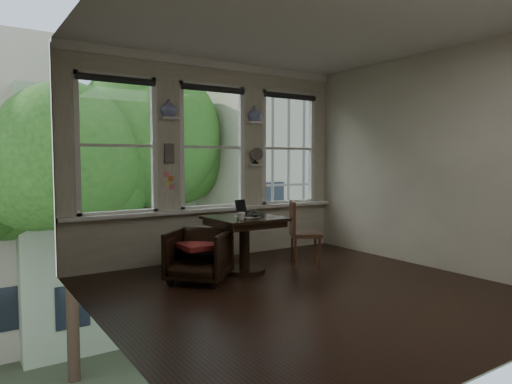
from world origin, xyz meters
TOP-DOWN VIEW (x-y plane):
  - ground at (0.00, 0.00)m, footprint 4.50×4.50m
  - ceiling at (0.00, 0.00)m, footprint 4.50×4.50m
  - wall_back at (0.00, 2.25)m, footprint 4.50×0.00m
  - wall_front at (0.00, -2.25)m, footprint 4.50×0.00m
  - wall_left at (-2.25, 0.00)m, footprint 0.00×4.50m
  - wall_right at (2.25, 0.00)m, footprint 0.00×4.50m
  - window_left at (-1.45, 2.25)m, footprint 1.10×0.12m
  - window_center at (0.00, 2.25)m, footprint 1.10×0.12m
  - window_right at (1.45, 2.25)m, footprint 1.10×0.12m
  - shelf_left at (-0.72, 2.15)m, footprint 0.26×0.16m
  - shelf_right at (0.72, 2.15)m, footprint 0.26×0.16m
  - intercom at (-0.72, 2.18)m, footprint 0.14×0.06m
  - sticky_notes at (-0.72, 2.19)m, footprint 0.16×0.01m
  - desk_fan at (0.72, 2.13)m, footprint 0.20×0.20m
  - vase_left at (-0.72, 2.15)m, footprint 0.24×0.24m
  - vase_right at (0.72, 2.15)m, footprint 0.24×0.24m
  - table at (-0.10, 1.15)m, footprint 0.90×0.90m
  - armchair_left at (-0.82, 1.06)m, footprint 1.00×1.00m
  - cushion_red at (-0.82, 1.06)m, footprint 0.45×0.45m
  - side_chair_right at (0.83, 1.00)m, footprint 0.57×0.57m
  - laptop at (0.00, 1.05)m, footprint 0.35×0.30m
  - mug at (-0.28, 0.92)m, footprint 0.12×0.12m
  - drinking_glass at (-0.00, 1.03)m, footprint 0.14×0.14m
  - tablet at (-0.08, 1.26)m, footprint 0.17×0.10m
  - papers at (-0.05, 1.14)m, footprint 0.25×0.32m

SIDE VIEW (x-z plane):
  - ground at x=0.00m, z-range 0.00..0.00m
  - armchair_left at x=-0.82m, z-range 0.00..0.65m
  - table at x=-0.10m, z-range 0.00..0.75m
  - cushion_red at x=-0.82m, z-range 0.42..0.48m
  - side_chair_right at x=0.83m, z-range 0.00..0.92m
  - papers at x=-0.05m, z-range 0.75..0.75m
  - laptop at x=0.00m, z-range 0.75..0.77m
  - drinking_glass at x=0.00m, z-range 0.75..0.84m
  - mug at x=-0.28m, z-range 0.75..0.84m
  - tablet at x=-0.08m, z-range 0.75..0.97m
  - sticky_notes at x=-0.72m, z-range 1.13..1.37m
  - wall_back at x=0.00m, z-range -0.75..3.75m
  - wall_front at x=0.00m, z-range -0.75..3.75m
  - wall_left at x=-2.25m, z-range -0.75..3.75m
  - wall_right at x=2.25m, z-range -0.75..3.75m
  - desk_fan at x=0.72m, z-range 1.41..1.65m
  - intercom at x=-0.72m, z-range 1.46..1.74m
  - window_left at x=-1.45m, z-range 0.75..2.65m
  - window_center at x=0.00m, z-range 0.75..2.65m
  - window_right at x=1.45m, z-range 0.75..2.65m
  - shelf_left at x=-0.72m, z-range 2.08..2.12m
  - shelf_right at x=0.72m, z-range 2.08..2.12m
  - vase_left at x=-0.72m, z-range 2.12..2.36m
  - vase_right at x=0.72m, z-range 2.12..2.36m
  - ceiling at x=0.00m, z-range 3.00..3.00m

